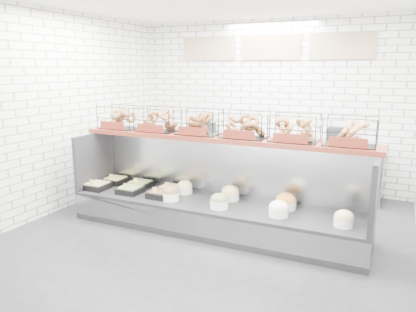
% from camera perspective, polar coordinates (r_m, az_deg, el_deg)
% --- Properties ---
extents(ground, '(5.50, 5.50, 0.00)m').
position_cam_1_polar(ground, '(5.35, -0.51, -11.46)').
color(ground, black).
rests_on(ground, ground).
extents(room_shell, '(5.02, 5.51, 3.01)m').
position_cam_1_polar(room_shell, '(5.44, 2.23, 11.28)').
color(room_shell, silver).
rests_on(room_shell, ground).
extents(display_case, '(4.00, 0.90, 1.20)m').
position_cam_1_polar(display_case, '(5.52, 0.87, -7.01)').
color(display_case, black).
rests_on(display_case, ground).
extents(bagel_shelf, '(4.10, 0.50, 0.40)m').
position_cam_1_polar(bagel_shelf, '(5.42, 1.84, 4.18)').
color(bagel_shelf, '#501911').
rests_on(bagel_shelf, display_case).
extents(prep_counter, '(4.00, 0.60, 1.20)m').
position_cam_1_polar(prep_counter, '(7.36, 7.62, -1.04)').
color(prep_counter, '#93969B').
rests_on(prep_counter, ground).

